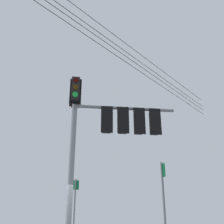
# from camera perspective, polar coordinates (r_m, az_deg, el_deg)

# --- Properties ---
(signal_mast_assembly) EXTENTS (3.93, 1.86, 6.48)m
(signal_mast_assembly) POSITION_cam_1_polar(r_m,az_deg,el_deg) (10.23, -1.75, -2.84)
(signal_mast_assembly) COLOR gray
(signal_mast_assembly) RESTS_ON ground
(route_sign_primary) EXTENTS (0.14, 0.33, 3.08)m
(route_sign_primary) POSITION_cam_1_polar(r_m,az_deg,el_deg) (8.81, 10.76, -18.01)
(route_sign_primary) COLOR slate
(route_sign_primary) RESTS_ON ground
(route_sign_secondary) EXTENTS (0.25, 0.21, 3.18)m
(route_sign_secondary) POSITION_cam_1_polar(r_m,az_deg,el_deg) (13.01, -7.79, -19.25)
(route_sign_secondary) COLOR slate
(route_sign_secondary) RESTS_ON ground
(overhead_wire_span) EXTENTS (21.50, 8.93, 1.20)m
(overhead_wire_span) POSITION_cam_1_polar(r_m,az_deg,el_deg) (13.17, -3.25, 16.11)
(overhead_wire_span) COLOR black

